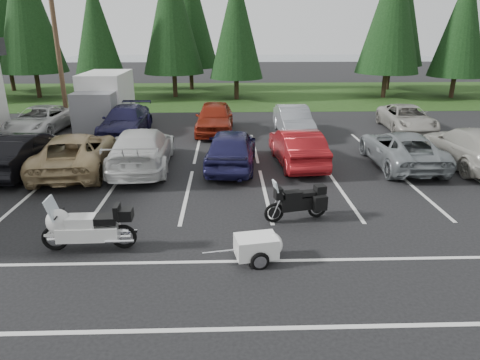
% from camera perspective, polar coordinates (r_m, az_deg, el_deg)
% --- Properties ---
extents(ground, '(120.00, 120.00, 0.00)m').
position_cam_1_polar(ground, '(13.84, 1.68, -3.39)').
color(ground, black).
rests_on(ground, ground).
extents(grass_strip, '(80.00, 16.00, 0.01)m').
position_cam_1_polar(grass_strip, '(37.11, -0.56, 11.33)').
color(grass_strip, '#193210').
rests_on(grass_strip, ground).
extents(lake_water, '(70.00, 50.00, 0.02)m').
position_cam_1_polar(lake_water, '(68.09, 2.32, 15.15)').
color(lake_water, slate).
rests_on(lake_water, ground).
extents(utility_pole, '(1.60, 0.26, 9.00)m').
position_cam_1_polar(utility_pole, '(26.36, -23.24, 16.64)').
color(utility_pole, '#473321').
rests_on(utility_pole, ground).
extents(box_truck, '(2.40, 5.60, 2.90)m').
position_cam_1_polar(box_truck, '(26.51, -17.82, 10.17)').
color(box_truck, silver).
rests_on(box_truck, ground).
extents(stall_markings, '(32.00, 16.00, 0.01)m').
position_cam_1_polar(stall_markings, '(15.69, 1.25, -0.51)').
color(stall_markings, silver).
rests_on(stall_markings, ground).
extents(conifer_2, '(5.10, 5.10, 11.89)m').
position_cam_1_polar(conifer_2, '(38.64, -26.70, 20.06)').
color(conifer_2, '#332316').
rests_on(conifer_2, ground).
extents(conifer_3, '(3.87, 3.87, 9.02)m').
position_cam_1_polar(conifer_3, '(35.45, -18.68, 18.51)').
color(conifer_3, '#332316').
rests_on(conifer_3, ground).
extents(conifer_4, '(4.80, 4.80, 11.17)m').
position_cam_1_polar(conifer_4, '(35.86, -9.15, 21.27)').
color(conifer_4, '#332316').
rests_on(conifer_4, ground).
extents(conifer_5, '(4.14, 4.14, 9.63)m').
position_cam_1_polar(conifer_5, '(34.31, -0.49, 20.07)').
color(conifer_5, '#332316').
rests_on(conifer_5, ground).
extents(conifer_6, '(4.93, 4.93, 11.48)m').
position_cam_1_polar(conifer_6, '(37.10, 19.70, 20.66)').
color(conifer_6, '#332316').
rests_on(conifer_6, ground).
extents(conifer_7, '(4.27, 4.27, 9.94)m').
position_cam_1_polar(conifer_7, '(39.06, 27.63, 18.20)').
color(conifer_7, '#332316').
rests_on(conifer_7, ground).
extents(conifer_back_b, '(4.97, 4.97, 11.58)m').
position_cam_1_polar(conifer_back_b, '(40.35, -6.83, 21.52)').
color(conifer_back_b, '#332316').
rests_on(conifer_back_b, ground).
extents(conifer_back_c, '(5.50, 5.50, 12.81)m').
position_cam_1_polar(conifer_back_c, '(42.23, 20.16, 21.43)').
color(conifer_back_c, '#332316').
rests_on(conifer_back_c, ground).
extents(car_near_1, '(2.19, 5.02, 1.61)m').
position_cam_1_polar(car_near_1, '(18.81, -26.80, 3.34)').
color(car_near_1, black).
rests_on(car_near_1, ground).
extents(car_near_2, '(3.05, 5.73, 1.53)m').
position_cam_1_polar(car_near_2, '(18.09, -21.08, 3.45)').
color(car_near_2, tan).
rests_on(car_near_2, ground).
extents(car_near_3, '(2.52, 5.72, 1.63)m').
position_cam_1_polar(car_near_3, '(17.68, -12.95, 4.10)').
color(car_near_3, silver).
rests_on(car_near_3, ground).
extents(car_near_4, '(2.34, 4.93, 1.63)m').
position_cam_1_polar(car_near_4, '(17.32, -1.17, 4.27)').
color(car_near_4, '#1D1C47').
rests_on(car_near_4, ground).
extents(car_near_5, '(1.95, 4.69, 1.51)m').
position_cam_1_polar(car_near_5, '(17.86, 7.63, 4.38)').
color(car_near_5, maroon).
rests_on(car_near_5, ground).
extents(car_near_6, '(2.42, 5.16, 1.43)m').
position_cam_1_polar(car_near_6, '(18.82, 20.69, 3.92)').
color(car_near_6, slate).
rests_on(car_near_6, ground).
extents(car_near_7, '(2.35, 5.55, 1.60)m').
position_cam_1_polar(car_near_7, '(19.92, 28.32, 3.90)').
color(car_near_7, '#A5A297').
rests_on(car_near_7, ground).
extents(car_far_0, '(2.65, 5.18, 1.40)m').
position_cam_1_polar(car_far_0, '(25.66, -25.11, 7.26)').
color(car_far_0, silver).
rests_on(car_far_0, ground).
extents(car_far_1, '(2.26, 5.24, 1.50)m').
position_cam_1_polar(car_far_1, '(23.53, -15.01, 7.60)').
color(car_far_1, '#19173A').
rests_on(car_far_1, ground).
extents(car_far_2, '(2.06, 4.87, 1.64)m').
position_cam_1_polar(car_far_2, '(23.33, -3.41, 8.31)').
color(car_far_2, maroon).
rests_on(car_far_2, ground).
extents(car_far_3, '(1.73, 4.58, 1.49)m').
position_cam_1_polar(car_far_3, '(23.00, 7.14, 7.83)').
color(car_far_3, gray).
rests_on(car_far_3, ground).
extents(car_far_4, '(2.57, 5.04, 1.36)m').
position_cam_1_polar(car_far_4, '(25.54, 21.36, 7.68)').
color(car_far_4, '#9F9B92').
rests_on(car_far_4, ground).
extents(touring_motorcycle, '(2.68, 0.89, 1.47)m').
position_cam_1_polar(touring_motorcycle, '(11.56, -19.66, -5.47)').
color(touring_motorcycle, silver).
rests_on(touring_motorcycle, ground).
extents(cargo_trailer, '(1.58, 1.06, 0.67)m').
position_cam_1_polar(cargo_trailer, '(10.56, 2.16, -9.13)').
color(cargo_trailer, white).
rests_on(cargo_trailer, ground).
extents(adventure_motorcycle, '(2.30, 1.24, 1.33)m').
position_cam_1_polar(adventure_motorcycle, '(12.67, 7.54, -2.54)').
color(adventure_motorcycle, black).
rests_on(adventure_motorcycle, ground).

